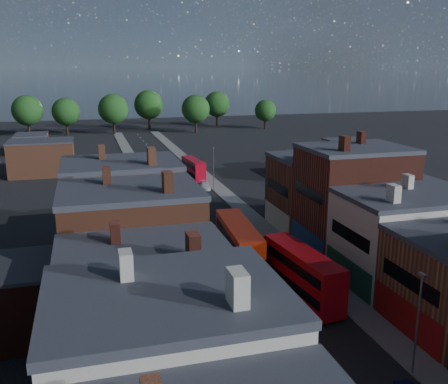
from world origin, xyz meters
TOP-DOWN VIEW (x-y plane):
  - pavement_west at (-6.50, 50.00)m, footprint 3.00×200.00m
  - pavement_east at (6.50, 50.00)m, footprint 3.00×200.00m
  - terrace_west at (-14.00, 0.00)m, footprint 12.00×80.00m
  - lamp_post_1 at (5.20, 0.00)m, footprint 0.25×0.70m
  - lamp_post_2 at (-5.20, 30.00)m, footprint 0.25×0.70m
  - lamp_post_3 at (5.20, 60.00)m, footprint 0.25×0.70m
  - bus_0 at (-1.50, 22.69)m, footprint 3.84×12.72m
  - bus_1 at (2.34, 13.88)m, footprint 3.90×11.87m
  - bus_2 at (3.50, 69.93)m, footprint 3.10×9.91m
  - car_2 at (-1.20, 39.49)m, footprint 2.03×4.09m
  - car_3 at (3.80, 61.21)m, footprint 2.43×4.76m
  - ped_1 at (-7.03, 13.56)m, footprint 0.94×0.57m
  - ped_3 at (7.70, 15.48)m, footprint 0.42×0.91m

SIDE VIEW (x-z plane):
  - pavement_west at x=-6.50m, z-range 0.00..0.12m
  - pavement_east at x=6.50m, z-range 0.00..0.12m
  - car_2 at x=-1.20m, z-range 0.00..1.11m
  - car_3 at x=3.80m, z-range 0.00..1.32m
  - ped_3 at x=7.70m, z-range 0.12..1.67m
  - ped_1 at x=-7.03m, z-range 0.12..1.97m
  - bus_2 at x=3.50m, z-range 0.17..4.38m
  - bus_1 at x=2.34m, z-range 0.20..5.23m
  - bus_0 at x=-1.50m, z-range 0.21..5.63m
  - lamp_post_1 at x=5.20m, z-range 0.64..8.77m
  - lamp_post_2 at x=-5.20m, z-range 0.64..8.77m
  - lamp_post_3 at x=5.20m, z-range 0.64..8.77m
  - terrace_west at x=-14.00m, z-range 0.00..12.68m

